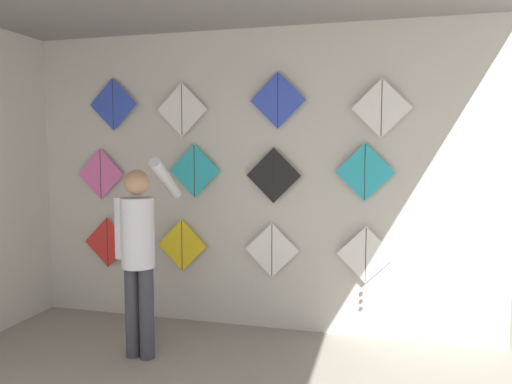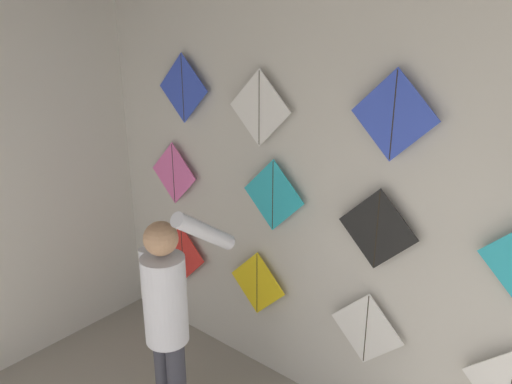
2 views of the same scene
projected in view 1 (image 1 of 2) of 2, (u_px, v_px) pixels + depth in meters
name	position (u px, v px, depth m)	size (l,w,h in m)	color
back_panel	(234.00, 180.00, 4.75)	(4.88, 0.06, 2.80)	beige
shopkeeper	(139.00, 246.00, 4.01)	(0.42, 0.56, 1.64)	#383842
kite_0	(108.00, 242.00, 5.05)	(0.51, 0.01, 0.51)	red
kite_1	(182.00, 245.00, 4.85)	(0.51, 0.01, 0.51)	yellow
kite_2	(272.00, 250.00, 4.62)	(0.51, 0.01, 0.51)	white
kite_3	(366.00, 260.00, 4.40)	(0.51, 0.04, 0.72)	white
kite_4	(101.00, 174.00, 5.01)	(0.51, 0.01, 0.51)	pink
kite_5	(194.00, 171.00, 4.74)	(0.51, 0.01, 0.51)	#28B2C6
kite_6	(274.00, 175.00, 4.55)	(0.51, 0.01, 0.51)	black
kite_7	(365.00, 172.00, 4.34)	(0.51, 0.01, 0.51)	#28B2C6
kite_8	(113.00, 104.00, 4.90)	(0.51, 0.01, 0.51)	blue
kite_9	(182.00, 110.00, 4.72)	(0.51, 0.01, 0.51)	white
kite_10	(278.00, 100.00, 4.48)	(0.51, 0.01, 0.51)	blue
kite_11	(382.00, 108.00, 4.26)	(0.51, 0.01, 0.51)	white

